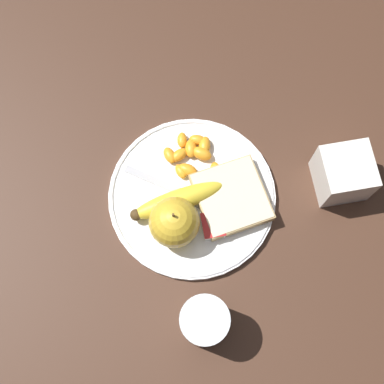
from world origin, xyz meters
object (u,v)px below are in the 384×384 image
Objects in this scene: condiment_caddy at (343,174)px; jam_packet at (213,226)px; bread_slice at (231,197)px; fork at (184,194)px; banana at (177,201)px; apple at (174,222)px; juice_glass at (204,322)px; plate at (192,196)px.

jam_packet is at bearing -78.60° from condiment_caddy.
bread_slice is 0.08m from fork.
fork is (-0.01, 0.01, -0.02)m from banana.
fork is at bearing -94.20° from condiment_caddy.
banana is at bearing 165.62° from apple.
apple is at bearing -80.61° from fork.
juice_glass is at bearing -57.54° from fork.
jam_packet is (0.01, 0.06, -0.03)m from apple.
apple is at bearing -98.92° from jam_packet.
juice_glass reaches higher than jam_packet.
fork is at bearing -106.81° from bread_slice.
apple is 0.11m from bread_slice.
fork is 3.81× the size of jam_packet.
juice_glass reaches higher than banana.
plate is at bearing 143.45° from apple.
banana is at bearing -101.68° from fork.
plate is at bearing -93.28° from condiment_caddy.
bread_slice is 3.07× the size of jam_packet.
apple is at bearing -173.01° from juice_glass.
apple is 2.10× the size of jam_packet.
apple is at bearing -14.38° from banana.
plate is 0.21m from juice_glass.
apple is 0.07m from jam_packet.
juice_glass is at bearing 6.99° from apple.
fork is at bearing 155.29° from apple.
plate is 1.72× the size of fork.
plate is at bearing 109.81° from banana.
banana is 1.23× the size of bread_slice.
juice_glass is 0.57× the size of fork.
banana reaches higher than plate.
juice_glass reaches higher than bread_slice.
bread_slice is at bearing 137.26° from jam_packet.
apple is 0.55× the size of fork.
fork is at bearing 178.36° from juice_glass.
bread_slice is at bearing -88.97° from condiment_caddy.
jam_packet is (0.05, 0.05, -0.01)m from banana.
jam_packet is (-0.14, 0.04, -0.02)m from juice_glass.
jam_packet is (0.06, 0.03, 0.01)m from fork.
condiment_caddy is at bearing 97.14° from apple.
bread_slice is 0.18m from condiment_caddy.
banana is at bearing -90.96° from condiment_caddy.
apple is 1.10× the size of condiment_caddy.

